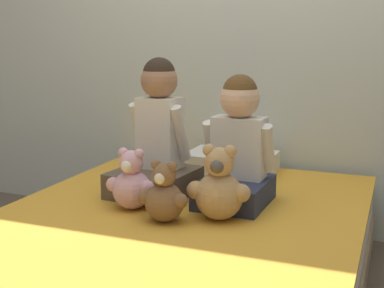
{
  "coord_description": "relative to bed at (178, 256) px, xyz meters",
  "views": [
    {
      "loc": [
        0.88,
        -2.07,
        1.17
      ],
      "look_at": [
        0.0,
        0.17,
        0.68
      ],
      "focal_mm": 50.0,
      "sensor_mm": 36.0,
      "label": 1
    }
  ],
  "objects": [
    {
      "name": "child_on_left",
      "position": [
        -0.22,
        0.25,
        0.47
      ],
      "size": [
        0.4,
        0.43,
        0.67
      ],
      "rotation": [
        0.0,
        0.0,
        -0.12
      ],
      "color": "brown",
      "rests_on": "bed"
    },
    {
      "name": "wall_behind_bed",
      "position": [
        0.0,
        1.07,
        1.05
      ],
      "size": [
        8.0,
        0.06,
        2.5
      ],
      "color": "beige",
      "rests_on": "ground_plane"
    },
    {
      "name": "teddy_bear_between_children",
      "position": [
        -0.01,
        -0.12,
        0.31
      ],
      "size": [
        0.22,
        0.17,
        0.26
      ],
      "rotation": [
        0.0,
        0.0,
        -0.01
      ],
      "color": "brown",
      "rests_on": "bed"
    },
    {
      "name": "child_on_right",
      "position": [
        0.19,
        0.25,
        0.46
      ],
      "size": [
        0.34,
        0.38,
        0.6
      ],
      "rotation": [
        0.0,
        0.0,
        -0.03
      ],
      "color": "#282D47",
      "rests_on": "bed"
    },
    {
      "name": "teddy_bear_held_by_right_child",
      "position": [
        0.19,
        -0.01,
        0.34
      ],
      "size": [
        0.27,
        0.2,
        0.33
      ],
      "rotation": [
        0.0,
        0.0,
        0.13
      ],
      "color": "tan",
      "rests_on": "bed"
    },
    {
      "name": "teddy_bear_held_by_left_child",
      "position": [
        -0.22,
        -0.02,
        0.32
      ],
      "size": [
        0.23,
        0.18,
        0.28
      ],
      "rotation": [
        0.0,
        0.0,
        0.02
      ],
      "color": "#DBA3B2",
      "rests_on": "bed"
    },
    {
      "name": "pillow_at_headboard",
      "position": [
        0.0,
        0.79,
        0.26
      ],
      "size": [
        0.5,
        0.33,
        0.11
      ],
      "color": "silver",
      "rests_on": "bed"
    },
    {
      "name": "bed",
      "position": [
        0.0,
        0.0,
        0.0
      ],
      "size": [
        1.59,
        1.97,
        0.4
      ],
      "color": "#997F60",
      "rests_on": "ground_plane"
    }
  ]
}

